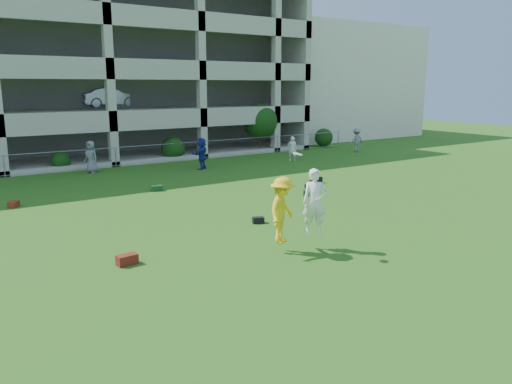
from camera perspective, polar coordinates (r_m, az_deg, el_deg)
ground at (r=14.66m, az=9.38°, el=-7.02°), size 100.00×100.00×0.00m
stucco_building at (r=50.07m, az=6.55°, el=12.30°), size 16.00×14.00×10.00m
bystander_c at (r=29.05m, az=-18.34°, el=3.82°), size 0.92×1.03×1.77m
bystander_d at (r=29.00m, az=-6.23°, el=4.39°), size 1.65×1.47×1.82m
bystander_e at (r=31.97m, az=4.17°, el=4.94°), size 0.68×0.68×1.59m
bystander_f at (r=37.29m, az=11.41°, el=5.85°), size 1.15×0.71×1.71m
bag_red_a at (r=14.06m, az=-14.52°, el=-7.49°), size 0.58×0.35×0.28m
bag_black_b at (r=17.59m, az=0.25°, el=-3.23°), size 0.46×0.38×0.22m
bag_green_c at (r=22.11m, az=5.90°, el=-0.06°), size 0.59×0.61×0.26m
crate_d at (r=23.11m, az=6.16°, el=0.52°), size 0.37×0.37×0.30m
bag_black_e at (r=24.96m, az=6.89°, el=1.37°), size 0.60×0.31×0.30m
bag_red_f at (r=22.10m, az=-25.96°, el=-1.26°), size 0.50×0.53×0.24m
bag_green_g at (r=23.40m, az=-11.28°, el=0.44°), size 0.55×0.38×0.25m
frisbee_contest at (r=14.41m, az=4.07°, el=-1.81°), size 2.11×1.32×2.66m
parking_garage at (r=38.89m, az=-20.51°, el=13.21°), size 30.00×14.00×12.00m
fence at (r=30.80m, az=-15.75°, el=3.91°), size 36.06×0.06×1.20m
shrub_row at (r=33.06m, az=-8.66°, el=6.32°), size 34.38×2.52×3.50m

